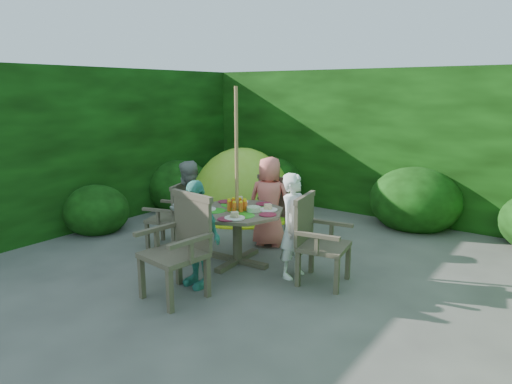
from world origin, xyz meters
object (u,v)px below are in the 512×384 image
Objects in this scene: garden_chair_front at (180,245)px; child_left at (188,207)px; parasol_pole at (237,178)px; child_back at (269,202)px; child_right at (294,226)px; child_front at (196,234)px; garden_chair_back at (279,207)px; patio_table at (237,218)px; garden_chair_right at (317,239)px; dome_tent at (241,213)px; garden_chair_left at (172,214)px.

child_left is at bearing 137.74° from garden_chair_front.
parasol_pole reaches higher than child_back.
child_front is at bearing 141.28° from child_right.
garden_chair_back is at bearing 146.41° from child_left.
parasol_pole is 0.93m from child_left.
garden_chair_right is (1.09, 0.07, -0.07)m from patio_table.
dome_tent is (-1.44, 1.92, -0.58)m from patio_table.
parasol_pole reaches higher than garden_chair_front.
garden_chair_left is at bearing 154.39° from child_front.
child_left is at bearing 57.76° from garden_chair_back.
patio_table is at bearing 96.22° from child_right.
child_back is 0.53× the size of dome_tent.
garden_chair_front is at bearing 150.57° from child_right.
child_left is (-1.89, -0.13, 0.11)m from garden_chair_right.
garden_chair_front is 0.87× the size of child_front.
patio_table is 1.21× the size of garden_chair_front.
patio_table is 1.09m from garden_chair_front.
parasol_pole reaches higher than garden_chair_left.
patio_table is 2.47m from dome_tent.
garden_chair_back is 0.88× the size of garden_chair_front.
child_back reaches higher than dome_tent.
child_left is at bearing 73.72° from garden_chair_left.
dome_tent reaches higher than garden_chair_front.
child_front is at bearing 93.82° from garden_chair_back.
child_right is 1.02× the size of child_front.
parasol_pole is 2.28× the size of garden_chair_right.
garden_chair_left is 1.54m from garden_chair_back.
garden_chair_right is 0.31m from child_right.
garden_chair_left is 0.71× the size of child_left.
garden_chair_left is 0.37× the size of dome_tent.
garden_chair_front is (0.09, -1.09, -0.02)m from patio_table.
child_back is at bearing 137.31° from child_left.
child_back is (-0.06, 0.80, 0.05)m from patio_table.
garden_chair_back is at bearing 94.46° from parasol_pole.
child_back is (0.74, 0.86, 0.01)m from child_left.
child_right is (0.70, 1.14, 0.06)m from garden_chair_front.
child_right is at bearing 4.19° from parasol_pole.
child_left is at bearing 96.28° from child_right.
child_back is (-0.86, 0.74, 0.01)m from child_right.
garden_chair_front is at bearing -45.99° from dome_tent.
garden_chair_front is 0.83× the size of child_back.
garden_chair_right reaches higher than garden_chair_left.
child_back is 1.04× the size of child_front.
child_left is 1.13m from child_back.
child_back reaches higher than child_left.
parasol_pole reaches higher than child_left.
garden_chair_right reaches higher than patio_table.
child_right is at bearing 55.91° from child_front.
child_back is at bearing 48.09° from garden_chair_right.
child_back reaches higher than garden_chair_back.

